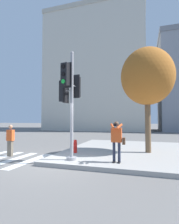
{
  "coord_description": "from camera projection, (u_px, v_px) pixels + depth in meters",
  "views": [
    {
      "loc": [
        3.66,
        -6.45,
        1.82
      ],
      "look_at": [
        1.52,
        0.39,
        2.14
      ],
      "focal_mm": 28.0,
      "sensor_mm": 36.0,
      "label": 1
    }
  ],
  "objects": [
    {
      "name": "building_left",
      "position": [
        98.0,
        73.0,
        33.36
      ],
      "size": [
        17.5,
        11.86,
        21.39
      ],
      "color": "beige",
      "rests_on": "ground_plane"
    },
    {
      "name": "sidewalk_corner",
      "position": [
        142.0,
        152.0,
        9.46
      ],
      "size": [
        8.0,
        8.0,
        0.17
      ],
      "color": "#9E9B96",
      "rests_on": "ground_plane"
    },
    {
      "name": "person_photographer",
      "position": [
        117.0,
        138.0,
        6.77
      ],
      "size": [
        0.58,
        0.54,
        1.58
      ],
      "color": "black",
      "rests_on": "sidewalk_corner"
    },
    {
      "name": "fire_hydrant",
      "position": [
        75.0,
        146.0,
        8.74
      ],
      "size": [
        0.18,
        0.24,
        0.65
      ],
      "color": "red",
      "rests_on": "sidewalk_corner"
    },
    {
      "name": "ground_plane",
      "position": [
        51.0,
        164.0,
        7.16
      ],
      "size": [
        160.0,
        160.0,
        0.0
      ],
      "primitive_type": "plane",
      "color": "slate"
    },
    {
      "name": "traffic_signal_pole",
      "position": [
        70.0,
        93.0,
        7.34
      ],
      "size": [
        0.83,
        1.2,
        4.53
      ],
      "color": "#939399",
      "rests_on": "sidewalk_corner"
    },
    {
      "name": "street_tree",
      "position": [
        147.0,
        77.0,
        8.96
      ],
      "size": [
        2.68,
        2.68,
        5.35
      ],
      "color": "brown",
      "rests_on": "sidewalk_corner"
    },
    {
      "name": "pedestrian_distant",
      "position": [
        10.0,
        139.0,
        8.77
      ],
      "size": [
        0.34,
        0.2,
        1.57
      ],
      "color": "#6B6051",
      "rests_on": "ground_plane"
    }
  ]
}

